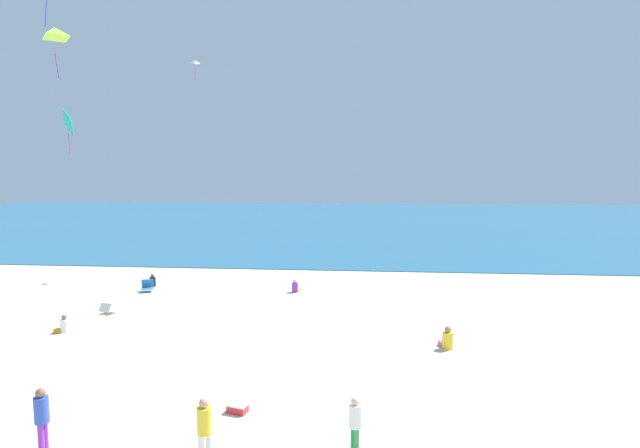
# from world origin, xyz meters

# --- Properties ---
(ground_plane) EXTENTS (120.00, 120.00, 0.00)m
(ground_plane) POSITION_xyz_m (0.00, 10.00, 0.00)
(ground_plane) COLOR beige
(ocean_water) EXTENTS (120.00, 60.00, 0.05)m
(ocean_water) POSITION_xyz_m (0.00, 49.15, 0.03)
(ocean_water) COLOR #236084
(ocean_water) RESTS_ON ground_plane
(beach_chair_far_left) EXTENTS (0.70, 0.77, 0.50)m
(beach_chair_far_left) POSITION_xyz_m (-9.67, 8.62, 0.23)
(beach_chair_far_left) COLOR white
(beach_chair_far_left) RESTS_ON ground_plane
(beach_chair_mid_beach) EXTENTS (0.77, 0.78, 0.63)m
(beach_chair_mid_beach) POSITION_xyz_m (-9.69, 12.85, 0.29)
(beach_chair_mid_beach) COLOR #2370B2
(beach_chair_mid_beach) RESTS_ON ground_plane
(cooler_box) EXTENTS (0.59, 0.45, 0.23)m
(cooler_box) POSITION_xyz_m (-1.71, -0.04, 0.12)
(cooler_box) COLOR red
(cooler_box) RESTS_ON ground_plane
(person_0) EXTENTS (0.59, 0.37, 0.70)m
(person_0) POSITION_xyz_m (-10.15, 6.02, 0.26)
(person_0) COLOR white
(person_0) RESTS_ON ground_plane
(person_1) EXTENTS (0.44, 0.44, 1.57)m
(person_1) POSITION_xyz_m (-1.76, -2.65, 0.91)
(person_1) COLOR white
(person_1) RESTS_ON ground_plane
(person_2) EXTENTS (0.36, 0.36, 1.58)m
(person_2) POSITION_xyz_m (-5.50, -2.51, 0.91)
(person_2) COLOR purple
(person_2) RESTS_ON ground_plane
(person_5) EXTENTS (0.52, 0.61, 0.68)m
(person_5) POSITION_xyz_m (-2.05, 13.43, 0.25)
(person_5) COLOR purple
(person_5) RESTS_ON ground_plane
(person_6) EXTENTS (0.38, 0.38, 1.39)m
(person_6) POSITION_xyz_m (1.42, -1.90, 0.80)
(person_6) COLOR green
(person_6) RESTS_ON ground_plane
(person_7) EXTENTS (0.46, 0.61, 0.69)m
(person_7) POSITION_xyz_m (-9.90, 14.01, 0.26)
(person_7) COLOR black
(person_7) RESTS_ON ground_plane
(person_8) EXTENTS (0.55, 0.73, 0.82)m
(person_8) POSITION_xyz_m (4.50, 5.52, 0.30)
(person_8) COLOR yellow
(person_8) RESTS_ON ground_plane
(kite_teal) EXTENTS (0.83, 0.87, 1.86)m
(kite_teal) POSITION_xyz_m (-10.22, 7.18, 8.16)
(kite_teal) COLOR #1EADAD
(kite_lime) EXTENTS (0.70, 0.89, 1.44)m
(kite_lime) POSITION_xyz_m (-7.11, 1.43, 10.16)
(kite_lime) COLOR #99DB33
(kite_white) EXTENTS (0.57, 0.52, 1.27)m
(kite_white) POSITION_xyz_m (-9.10, 19.60, 12.83)
(kite_white) COLOR white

